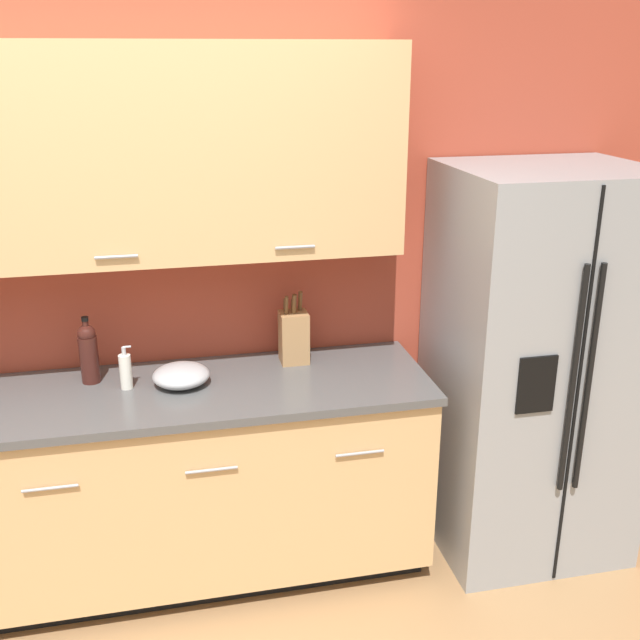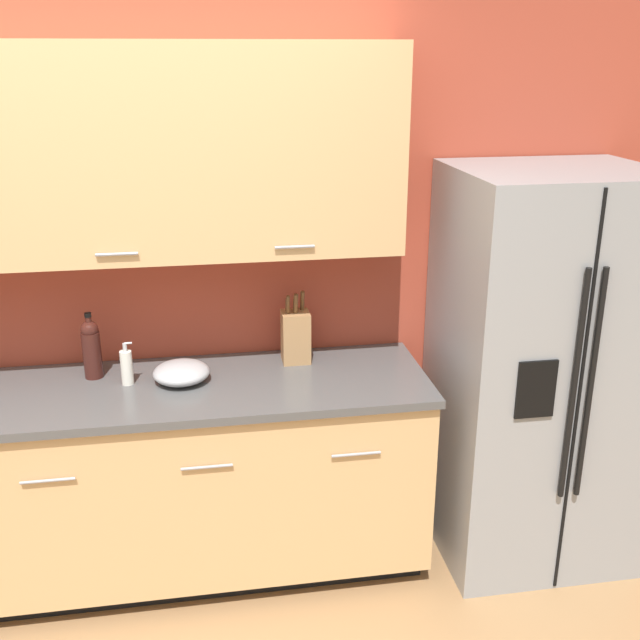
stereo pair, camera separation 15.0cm
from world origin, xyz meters
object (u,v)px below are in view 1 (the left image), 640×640
knife_block (294,336)px  mixing_bowl (181,375)px  soap_dispenser (126,371)px  wine_bottle (89,352)px  refrigerator (533,366)px

knife_block → mixing_bowl: bearing=-164.1°
soap_dispenser → mixing_bowl: soap_dispenser is taller
wine_bottle → mixing_bowl: 0.39m
soap_dispenser → mixing_bowl: size_ratio=0.79×
soap_dispenser → mixing_bowl: bearing=-3.9°
knife_block → wine_bottle: knife_block is taller
knife_block → refrigerator: bearing=-11.9°
refrigerator → knife_block: bearing=168.1°
refrigerator → soap_dispenser: bearing=176.9°
knife_block → wine_bottle: 0.87m
wine_bottle → soap_dispenser: size_ratio=1.56×
knife_block → mixing_bowl: size_ratio=1.37×
refrigerator → mixing_bowl: refrigerator is taller
soap_dispenser → mixing_bowl: 0.22m
knife_block → soap_dispenser: 0.73m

